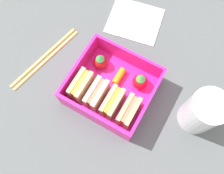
{
  "coord_description": "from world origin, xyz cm",
  "views": [
    {
      "loc": [
        -8.09,
        14.32,
        49.76
      ],
      "look_at": [
        0.0,
        0.0,
        2.7
      ],
      "focal_mm": 40.0,
      "sensor_mm": 36.0,
      "label": 1
    }
  ],
  "objects_px": {
    "strawberry_far_left": "(140,82)",
    "drinking_glass": "(202,112)",
    "chopstick_pair": "(45,58)",
    "sandwich_left": "(129,112)",
    "strawberry_left": "(100,62)",
    "sandwich_center_left": "(112,103)",
    "sandwich_center_right": "(81,86)",
    "folded_napkin": "(135,20)",
    "carrot_stick_far_left": "(119,76)",
    "sandwich_center": "(97,94)"
  },
  "relations": [
    {
      "from": "sandwich_left",
      "to": "sandwich_center",
      "type": "relative_size",
      "value": 1.0
    },
    {
      "from": "sandwich_center_left",
      "to": "strawberry_far_left",
      "type": "relative_size",
      "value": 1.61
    },
    {
      "from": "sandwich_center_right",
      "to": "drinking_glass",
      "type": "height_order",
      "value": "drinking_glass"
    },
    {
      "from": "sandwich_center_left",
      "to": "sandwich_center",
      "type": "distance_m",
      "value": 0.04
    },
    {
      "from": "drinking_glass",
      "to": "folded_napkin",
      "type": "distance_m",
      "value": 0.26
    },
    {
      "from": "sandwich_center",
      "to": "carrot_stick_far_left",
      "type": "relative_size",
      "value": 1.64
    },
    {
      "from": "folded_napkin",
      "to": "sandwich_center",
      "type": "bearing_deg",
      "value": 95.88
    },
    {
      "from": "carrot_stick_far_left",
      "to": "drinking_glass",
      "type": "height_order",
      "value": "drinking_glass"
    },
    {
      "from": "sandwich_left",
      "to": "sandwich_center",
      "type": "distance_m",
      "value": 0.07
    },
    {
      "from": "chopstick_pair",
      "to": "carrot_stick_far_left",
      "type": "bearing_deg",
      "value": -167.67
    },
    {
      "from": "sandwich_left",
      "to": "sandwich_center_left",
      "type": "distance_m",
      "value": 0.04
    },
    {
      "from": "folded_napkin",
      "to": "carrot_stick_far_left",
      "type": "bearing_deg",
      "value": 104.95
    },
    {
      "from": "sandwich_left",
      "to": "sandwich_center_left",
      "type": "bearing_deg",
      "value": 0.0
    },
    {
      "from": "sandwich_center_left",
      "to": "sandwich_center_right",
      "type": "bearing_deg",
      "value": 0.0
    },
    {
      "from": "sandwich_center",
      "to": "sandwich_center_left",
      "type": "bearing_deg",
      "value": 180.0
    },
    {
      "from": "sandwich_left",
      "to": "strawberry_left",
      "type": "bearing_deg",
      "value": -32.94
    },
    {
      "from": "strawberry_far_left",
      "to": "folded_napkin",
      "type": "bearing_deg",
      "value": -59.29
    },
    {
      "from": "sandwich_center_left",
      "to": "strawberry_left",
      "type": "xyz_separation_m",
      "value": [
        0.07,
        -0.07,
        -0.01
      ]
    },
    {
      "from": "carrot_stick_far_left",
      "to": "strawberry_left",
      "type": "relative_size",
      "value": 1.03
    },
    {
      "from": "carrot_stick_far_left",
      "to": "chopstick_pair",
      "type": "xyz_separation_m",
      "value": [
        0.17,
        0.04,
        -0.02
      ]
    },
    {
      "from": "sandwich_left",
      "to": "drinking_glass",
      "type": "distance_m",
      "value": 0.14
    },
    {
      "from": "sandwich_left",
      "to": "strawberry_left",
      "type": "xyz_separation_m",
      "value": [
        0.1,
        -0.07,
        -0.01
      ]
    },
    {
      "from": "strawberry_far_left",
      "to": "drinking_glass",
      "type": "xyz_separation_m",
      "value": [
        -0.13,
        0.01,
        0.02
      ]
    },
    {
      "from": "sandwich_center",
      "to": "strawberry_left",
      "type": "xyz_separation_m",
      "value": [
        0.03,
        -0.07,
        -0.01
      ]
    },
    {
      "from": "strawberry_far_left",
      "to": "folded_napkin",
      "type": "height_order",
      "value": "strawberry_far_left"
    },
    {
      "from": "sandwich_center_right",
      "to": "chopstick_pair",
      "type": "xyz_separation_m",
      "value": [
        0.11,
        -0.02,
        -0.03
      ]
    },
    {
      "from": "sandwich_left",
      "to": "chopstick_pair",
      "type": "height_order",
      "value": "sandwich_left"
    },
    {
      "from": "strawberry_left",
      "to": "drinking_glass",
      "type": "height_order",
      "value": "drinking_glass"
    },
    {
      "from": "sandwich_center_left",
      "to": "sandwich_center_right",
      "type": "relative_size",
      "value": 1.0
    },
    {
      "from": "chopstick_pair",
      "to": "drinking_glass",
      "type": "bearing_deg",
      "value": -173.44
    },
    {
      "from": "sandwich_center_right",
      "to": "carrot_stick_far_left",
      "type": "height_order",
      "value": "sandwich_center_right"
    },
    {
      "from": "strawberry_far_left",
      "to": "sandwich_left",
      "type": "bearing_deg",
      "value": 98.27
    },
    {
      "from": "sandwich_left",
      "to": "sandwich_center_left",
      "type": "height_order",
      "value": "same"
    },
    {
      "from": "sandwich_left",
      "to": "carrot_stick_far_left",
      "type": "xyz_separation_m",
      "value": [
        0.05,
        -0.06,
        -0.01
      ]
    },
    {
      "from": "folded_napkin",
      "to": "sandwich_left",
      "type": "bearing_deg",
      "value": 114.15
    },
    {
      "from": "carrot_stick_far_left",
      "to": "folded_napkin",
      "type": "height_order",
      "value": "carrot_stick_far_left"
    },
    {
      "from": "sandwich_center_right",
      "to": "folded_napkin",
      "type": "relative_size",
      "value": 0.5
    },
    {
      "from": "sandwich_center",
      "to": "strawberry_far_left",
      "type": "relative_size",
      "value": 1.61
    },
    {
      "from": "sandwich_center",
      "to": "sandwich_left",
      "type": "bearing_deg",
      "value": 180.0
    },
    {
      "from": "sandwich_left",
      "to": "sandwich_center",
      "type": "bearing_deg",
      "value": 0.0
    },
    {
      "from": "drinking_glass",
      "to": "strawberry_far_left",
      "type": "bearing_deg",
      "value": -2.23
    },
    {
      "from": "sandwich_center_left",
      "to": "folded_napkin",
      "type": "distance_m",
      "value": 0.22
    },
    {
      "from": "drinking_glass",
      "to": "folded_napkin",
      "type": "relative_size",
      "value": 0.83
    },
    {
      "from": "sandwich_center_right",
      "to": "folded_napkin",
      "type": "distance_m",
      "value": 0.21
    },
    {
      "from": "sandwich_center_left",
      "to": "folded_napkin",
      "type": "bearing_deg",
      "value": -74.59
    },
    {
      "from": "sandwich_center_left",
      "to": "sandwich_center",
      "type": "relative_size",
      "value": 1.0
    },
    {
      "from": "drinking_glass",
      "to": "chopstick_pair",
      "type": "bearing_deg",
      "value": 6.56
    },
    {
      "from": "carrot_stick_far_left",
      "to": "chopstick_pair",
      "type": "distance_m",
      "value": 0.17
    },
    {
      "from": "sandwich_left",
      "to": "drinking_glass",
      "type": "relative_size",
      "value": 0.6
    },
    {
      "from": "strawberry_left",
      "to": "sandwich_center_left",
      "type": "bearing_deg",
      "value": 135.08
    }
  ]
}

